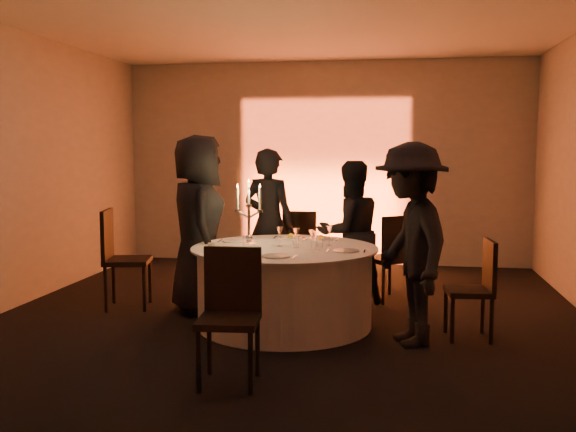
% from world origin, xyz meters
% --- Properties ---
extents(floor, '(7.00, 7.00, 0.00)m').
position_xyz_m(floor, '(0.00, 0.00, 0.00)').
color(floor, black).
rests_on(floor, ground).
extents(ceiling, '(7.00, 7.00, 0.00)m').
position_xyz_m(ceiling, '(0.00, 0.00, 3.00)').
color(ceiling, white).
rests_on(ceiling, wall_back).
extents(wall_back, '(7.00, 0.00, 7.00)m').
position_xyz_m(wall_back, '(0.00, 3.50, 1.50)').
color(wall_back, '#AFABA2').
rests_on(wall_back, floor).
extents(wall_front, '(7.00, 0.00, 7.00)m').
position_xyz_m(wall_front, '(0.00, -3.50, 1.50)').
color(wall_front, '#AFABA2').
rests_on(wall_front, floor).
extents(uplighter_fixture, '(0.25, 0.12, 0.10)m').
position_xyz_m(uplighter_fixture, '(0.00, 3.20, 0.05)').
color(uplighter_fixture, black).
rests_on(uplighter_fixture, floor).
extents(banquet_table, '(1.80, 1.80, 0.77)m').
position_xyz_m(banquet_table, '(0.00, 0.00, 0.38)').
color(banquet_table, black).
rests_on(banquet_table, floor).
extents(chair_left, '(0.56, 0.56, 1.07)m').
position_xyz_m(chair_left, '(-1.88, 0.39, 0.60)').
color(chair_left, black).
rests_on(chair_left, floor).
extents(chair_back_left, '(0.44, 0.44, 0.96)m').
position_xyz_m(chair_back_left, '(-0.10, 1.76, 0.54)').
color(chair_back_left, black).
rests_on(chair_back_left, floor).
extents(chair_back_right, '(0.60, 0.60, 0.98)m').
position_xyz_m(chair_back_right, '(1.02, 1.17, 0.55)').
color(chair_back_right, black).
rests_on(chair_back_right, floor).
extents(chair_right, '(0.43, 0.43, 0.90)m').
position_xyz_m(chair_right, '(1.79, -0.15, 0.51)').
color(chair_right, black).
rests_on(chair_right, floor).
extents(chair_front, '(0.46, 0.46, 0.99)m').
position_xyz_m(chair_front, '(-0.14, -1.54, 0.56)').
color(chair_front, black).
rests_on(chair_front, floor).
extents(guest_left, '(0.89, 1.06, 1.86)m').
position_xyz_m(guest_left, '(-0.98, 0.40, 0.93)').
color(guest_left, black).
rests_on(guest_left, floor).
extents(guest_back_left, '(0.73, 0.59, 1.72)m').
position_xyz_m(guest_back_left, '(-0.37, 1.10, 0.86)').
color(guest_back_left, black).
rests_on(guest_back_left, floor).
extents(guest_back_right, '(0.97, 0.90, 1.58)m').
position_xyz_m(guest_back_right, '(0.56, 0.99, 0.79)').
color(guest_back_right, black).
rests_on(guest_back_right, floor).
extents(guest_right, '(0.99, 1.30, 1.77)m').
position_xyz_m(guest_right, '(1.18, -0.40, 0.89)').
color(guest_right, black).
rests_on(guest_right, floor).
extents(plate_left, '(0.36, 0.29, 0.01)m').
position_xyz_m(plate_left, '(-0.54, 0.27, 0.78)').
color(plate_left, white).
rests_on(plate_left, banquet_table).
extents(plate_back_left, '(0.36, 0.26, 0.08)m').
position_xyz_m(plate_back_left, '(-0.04, 0.61, 0.79)').
color(plate_back_left, white).
rests_on(plate_back_left, banquet_table).
extents(plate_back_right, '(0.36, 0.26, 0.08)m').
position_xyz_m(plate_back_right, '(0.29, 0.54, 0.79)').
color(plate_back_right, white).
rests_on(plate_back_right, banquet_table).
extents(plate_right, '(0.36, 0.24, 0.01)m').
position_xyz_m(plate_right, '(0.61, -0.18, 0.78)').
color(plate_right, white).
rests_on(plate_right, banquet_table).
extents(plate_front, '(0.36, 0.25, 0.01)m').
position_xyz_m(plate_front, '(0.02, -0.58, 0.78)').
color(plate_front, white).
rests_on(plate_front, banquet_table).
extents(coffee_cup, '(0.11, 0.11, 0.07)m').
position_xyz_m(coffee_cup, '(-0.65, -0.28, 0.80)').
color(coffee_cup, white).
rests_on(coffee_cup, banquet_table).
extents(candelabra, '(0.28, 0.13, 0.66)m').
position_xyz_m(candelabra, '(-0.36, 0.04, 1.00)').
color(candelabra, silver).
rests_on(candelabra, banquet_table).
extents(wine_glass_a, '(0.07, 0.07, 0.19)m').
position_xyz_m(wine_glass_a, '(0.34, -0.27, 0.91)').
color(wine_glass_a, white).
rests_on(wine_glass_a, banquet_table).
extents(wine_glass_b, '(0.07, 0.07, 0.19)m').
position_xyz_m(wine_glass_b, '(0.12, -0.05, 0.91)').
color(wine_glass_b, white).
rests_on(wine_glass_b, banquet_table).
extents(wine_glass_c, '(0.07, 0.07, 0.19)m').
position_xyz_m(wine_glass_c, '(0.28, -0.15, 0.91)').
color(wine_glass_c, white).
rests_on(wine_glass_c, banquet_table).
extents(wine_glass_d, '(0.07, 0.07, 0.19)m').
position_xyz_m(wine_glass_d, '(0.42, 0.16, 0.91)').
color(wine_glass_d, white).
rests_on(wine_glass_d, banquet_table).
extents(wine_glass_e, '(0.07, 0.07, 0.19)m').
position_xyz_m(wine_glass_e, '(-0.05, 0.03, 0.91)').
color(wine_glass_e, white).
rests_on(wine_glass_e, banquet_table).
extents(tumbler_a, '(0.07, 0.07, 0.09)m').
position_xyz_m(tumbler_a, '(0.08, 0.18, 0.82)').
color(tumbler_a, white).
rests_on(tumbler_a, banquet_table).
extents(tumbler_b, '(0.07, 0.07, 0.09)m').
position_xyz_m(tumbler_b, '(-0.40, 0.07, 0.82)').
color(tumbler_b, white).
rests_on(tumbler_b, banquet_table).
extents(tumbler_c, '(0.07, 0.07, 0.09)m').
position_xyz_m(tumbler_c, '(0.33, 0.05, 0.82)').
color(tumbler_c, white).
rests_on(tumbler_c, banquet_table).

